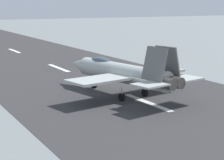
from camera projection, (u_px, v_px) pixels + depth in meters
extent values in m
plane|color=slate|center=(147.00, 102.00, 40.67)|extent=(400.00, 400.00, 0.00)
cube|color=#323132|center=(147.00, 102.00, 40.67)|extent=(240.00, 26.00, 0.02)
cube|color=white|center=(147.00, 102.00, 40.59)|extent=(8.00, 0.70, 0.00)
cube|color=white|center=(59.00, 68.00, 61.75)|extent=(8.00, 0.70, 0.00)
cube|color=white|center=(14.00, 51.00, 83.40)|extent=(8.00, 0.70, 0.00)
cylinder|color=#A8B1AD|center=(122.00, 73.00, 43.16)|extent=(13.07, 4.50, 2.04)
cone|color=#A8B1AD|center=(79.00, 64.00, 49.20)|extent=(3.26, 2.28, 1.74)
ellipsoid|color=#3F5160|center=(101.00, 62.00, 45.79)|extent=(3.74, 1.77, 1.10)
cylinder|color=#47423D|center=(165.00, 83.00, 37.78)|extent=(2.37, 1.50, 1.10)
cylinder|color=#47423D|center=(173.00, 82.00, 38.46)|extent=(2.37, 1.50, 1.10)
cube|color=#A8B1AD|center=(98.00, 80.00, 39.97)|extent=(4.46, 6.37, 0.24)
cube|color=#A8B1AD|center=(155.00, 71.00, 44.86)|extent=(4.46, 6.37, 0.24)
cube|color=#A8B1AD|center=(150.00, 85.00, 36.61)|extent=(2.90, 3.21, 0.16)
cube|color=#A8B1AD|center=(186.00, 78.00, 39.60)|extent=(2.90, 3.21, 0.16)
cube|color=#5D605F|center=(155.00, 64.00, 38.00)|extent=(2.73, 1.43, 3.14)
cube|color=#5D605F|center=(168.00, 62.00, 39.12)|extent=(2.73, 1.43, 3.14)
cylinder|color=silver|center=(94.00, 82.00, 47.26)|extent=(0.18, 0.18, 1.40)
cylinder|color=black|center=(94.00, 85.00, 47.32)|extent=(0.80, 0.44, 0.76)
cylinder|color=silver|center=(122.00, 94.00, 41.12)|extent=(0.18, 0.18, 1.40)
cylinder|color=black|center=(122.00, 97.00, 41.18)|extent=(0.80, 0.44, 0.76)
cylinder|color=silver|center=(145.00, 90.00, 43.11)|extent=(0.18, 0.18, 1.40)
cylinder|color=black|center=(145.00, 93.00, 43.17)|extent=(0.80, 0.44, 0.76)
cone|color=orange|center=(179.00, 72.00, 56.98)|extent=(0.44, 0.44, 0.55)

